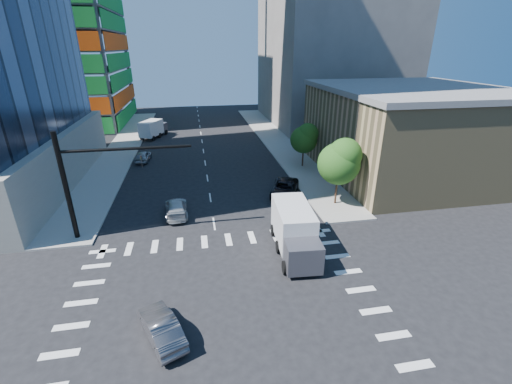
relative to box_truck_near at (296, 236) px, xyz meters
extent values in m
plane|color=black|center=(-5.92, -6.09, -1.55)|extent=(160.00, 160.00, 0.00)
cube|color=silver|center=(-5.92, -6.09, -1.55)|extent=(20.00, 20.00, 0.01)
cube|color=gray|center=(6.58, 33.91, -1.48)|extent=(5.00, 60.00, 0.15)
cube|color=gray|center=(-18.42, 33.91, -1.48)|extent=(5.00, 60.00, 0.15)
cube|color=#917E54|center=(19.08, 15.91, 3.45)|extent=(20.00, 22.00, 10.00)
cube|color=slate|center=(19.08, 15.91, 8.75)|extent=(20.50, 22.50, 0.60)
cube|color=#67605C|center=(21.08, 48.91, 12.45)|extent=(24.00, 30.00, 28.00)
cylinder|color=black|center=(-17.42, 5.41, 3.10)|extent=(0.40, 0.40, 9.00)
cylinder|color=black|center=(-12.42, 5.41, 6.00)|extent=(10.00, 0.24, 0.24)
imported|color=black|center=(-11.42, 5.41, 4.90)|extent=(0.16, 0.20, 1.00)
cylinder|color=#382316|center=(6.58, 7.91, -0.26)|extent=(0.20, 0.20, 2.27)
sphere|color=#204412|center=(6.58, 7.91, 2.82)|extent=(4.16, 4.16, 4.16)
sphere|color=#2E6722|center=(6.98, 7.61, 3.80)|extent=(3.25, 3.25, 3.25)
cylinder|color=#382316|center=(6.88, 19.91, -0.44)|extent=(0.20, 0.20, 1.92)
sphere|color=#204412|center=(6.88, 19.91, 2.17)|extent=(3.52, 3.52, 3.52)
sphere|color=#2E6722|center=(7.28, 19.61, 3.00)|extent=(2.75, 2.75, 2.75)
imported|color=black|center=(2.08, 11.06, -0.75)|extent=(4.59, 6.33, 1.60)
imported|color=silver|center=(-9.31, 8.42, -0.83)|extent=(2.31, 5.06, 1.44)
imported|color=#96999D|center=(-14.42, 26.30, -0.80)|extent=(2.13, 4.53, 1.50)
imported|color=#525156|center=(-9.64, -6.86, -0.84)|extent=(3.10, 4.58, 1.43)
cube|color=silver|center=(0.00, 0.00, 0.53)|extent=(3.01, 5.65, 2.85)
cube|color=#414148|center=(0.00, 0.00, -0.18)|extent=(2.65, 2.15, 2.08)
cube|color=silver|center=(-14.11, 40.45, 0.27)|extent=(4.01, 5.30, 2.49)
cube|color=#414148|center=(-14.11, 40.45, -0.36)|extent=(2.70, 2.45, 1.82)
camera|label=1|loc=(-7.10, -21.92, 13.38)|focal=24.00mm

